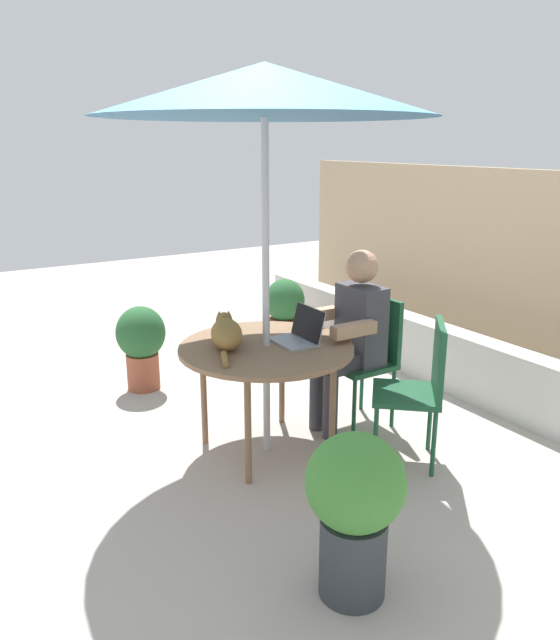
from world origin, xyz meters
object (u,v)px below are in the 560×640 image
(chair_empty, at_px, (421,382))
(cat, at_px, (226,333))
(potted_plant_near_fence, at_px, (355,504))
(potted_plant_by_chair, at_px, (141,342))
(laptop, at_px, (301,332))
(potted_plant_corner, at_px, (285,312))
(chair_occupied, at_px, (369,350))
(patio_umbrella, at_px, (265,90))
(patio_table, at_px, (266,354))
(person_seated, at_px, (352,330))

(chair_empty, distance_m, cat, 1.22)
(potted_plant_near_fence, bearing_deg, potted_plant_by_chair, 179.38)
(laptop, bearing_deg, potted_plant_corner, 150.86)
(chair_occupied, height_order, cat, chair_occupied)
(patio_umbrella, height_order, cat, patio_umbrella)
(cat, bearing_deg, potted_plant_corner, 137.94)
(patio_table, height_order, chair_occupied, chair_occupied)
(laptop, bearing_deg, potted_plant_by_chair, -159.43)
(potted_plant_near_fence, bearing_deg, chair_occupied, 138.57)
(chair_empty, bearing_deg, cat, -128.75)
(person_seated, relative_size, cat, 2.07)
(chair_empty, relative_size, cat, 1.50)
(patio_table, xyz_separation_m, chair_occupied, (0.00, 0.83, -0.12))
(patio_table, distance_m, chair_occupied, 0.84)
(patio_table, xyz_separation_m, patio_umbrella, (0.00, 0.00, 1.54))
(cat, bearing_deg, patio_umbrella, 60.00)
(chair_occupied, distance_m, potted_plant_corner, 1.72)
(chair_empty, height_order, cat, chair_empty)
(patio_umbrella, height_order, potted_plant_corner, patio_umbrella)
(patio_umbrella, relative_size, potted_plant_corner, 3.43)
(person_seated, xyz_separation_m, cat, (-0.12, -0.89, 0.09))
(person_seated, bearing_deg, patio_umbrella, -90.00)
(laptop, height_order, cat, laptop)
(chair_occupied, bearing_deg, chair_empty, -10.47)
(patio_umbrella, distance_m, potted_plant_by_chair, 2.32)
(patio_umbrella, bearing_deg, chair_empty, 48.99)
(patio_umbrella, relative_size, chair_empty, 2.60)
(chair_occupied, distance_m, person_seated, 0.23)
(potted_plant_near_fence, bearing_deg, cat, 174.55)
(cat, bearing_deg, laptop, 69.07)
(patio_umbrella, bearing_deg, potted_plant_near_fence, -14.73)
(potted_plant_near_fence, bearing_deg, laptop, 155.90)
(patio_table, distance_m, laptop, 0.26)
(chair_occupied, bearing_deg, potted_plant_corner, 168.09)
(potted_plant_by_chair, bearing_deg, person_seated, 35.04)
(potted_plant_near_fence, bearing_deg, patio_umbrella, 165.27)
(patio_table, height_order, potted_plant_near_fence, potted_plant_near_fence)
(person_seated, height_order, potted_plant_by_chair, person_seated)
(chair_empty, height_order, potted_plant_near_fence, chair_empty)
(laptop, xyz_separation_m, cat, (-0.17, -0.44, 0.02))
(laptop, distance_m, cat, 0.47)
(potted_plant_near_fence, relative_size, potted_plant_corner, 1.11)
(chair_occupied, bearing_deg, potted_plant_near_fence, -41.43)
(cat, bearing_deg, chair_empty, 51.25)
(laptop, bearing_deg, patio_table, -101.31)
(potted_plant_near_fence, distance_m, potted_plant_corner, 3.38)
(patio_table, xyz_separation_m, laptop, (0.05, 0.23, 0.12))
(chair_empty, bearing_deg, potted_plant_near_fence, -56.09)
(patio_table, bearing_deg, cat, -120.00)
(laptop, height_order, potted_plant_corner, laptop)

